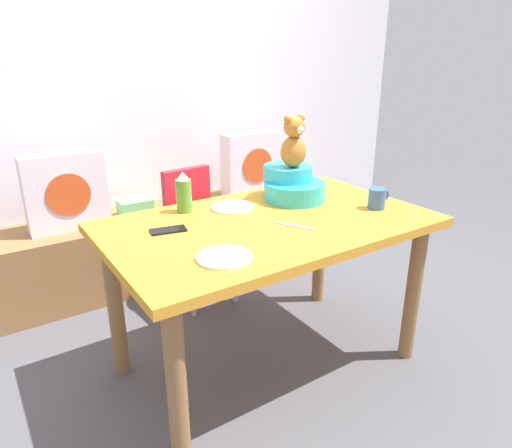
{
  "coord_description": "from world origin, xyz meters",
  "views": [
    {
      "loc": [
        -1.06,
        -1.5,
        1.41
      ],
      "look_at": [
        0.0,
        0.1,
        0.69
      ],
      "focal_mm": 31.9,
      "sensor_mm": 36.0,
      "label": 1
    }
  ],
  "objects_px": {
    "ketchup_bottle": "(184,193)",
    "dinner_plate_far": "(232,207)",
    "pillow_floral_right": "(252,164)",
    "dining_table": "(269,242)",
    "book_stack": "(135,207)",
    "teddy_bear": "(294,143)",
    "pillow_floral_left": "(66,192)",
    "highchair": "(200,218)",
    "infant_seat_teal": "(292,185)",
    "coffee_mug": "(377,198)",
    "cell_phone": "(168,230)",
    "dinner_plate_near": "(224,257)"
  },
  "relations": [
    {
      "from": "highchair",
      "to": "infant_seat_teal",
      "type": "height_order",
      "value": "infant_seat_teal"
    },
    {
      "from": "pillow_floral_left",
      "to": "dinner_plate_far",
      "type": "relative_size",
      "value": 2.2
    },
    {
      "from": "pillow_floral_left",
      "to": "dinner_plate_far",
      "type": "xyz_separation_m",
      "value": [
        0.55,
        -0.93,
        0.07
      ]
    },
    {
      "from": "dining_table",
      "to": "dinner_plate_far",
      "type": "height_order",
      "value": "dinner_plate_far"
    },
    {
      "from": "book_stack",
      "to": "dinner_plate_near",
      "type": "xyz_separation_m",
      "value": [
        -0.16,
        -1.41,
        0.24
      ]
    },
    {
      "from": "pillow_floral_right",
      "to": "pillow_floral_left",
      "type": "bearing_deg",
      "value": 180.0
    },
    {
      "from": "book_stack",
      "to": "dining_table",
      "type": "height_order",
      "value": "dining_table"
    },
    {
      "from": "pillow_floral_left",
      "to": "cell_phone",
      "type": "xyz_separation_m",
      "value": [
        0.18,
        -1.04,
        0.06
      ]
    },
    {
      "from": "cell_phone",
      "to": "ketchup_bottle",
      "type": "bearing_deg",
      "value": -29.21
    },
    {
      "from": "cell_phone",
      "to": "teddy_bear",
      "type": "bearing_deg",
      "value": -72.57
    },
    {
      "from": "pillow_floral_right",
      "to": "cell_phone",
      "type": "bearing_deg",
      "value": -136.21
    },
    {
      "from": "dinner_plate_far",
      "to": "dining_table",
      "type": "bearing_deg",
      "value": -77.15
    },
    {
      "from": "ketchup_bottle",
      "to": "dinner_plate_far",
      "type": "relative_size",
      "value": 0.92
    },
    {
      "from": "teddy_bear",
      "to": "highchair",
      "type": "bearing_deg",
      "value": 113.61
    },
    {
      "from": "pillow_floral_right",
      "to": "dining_table",
      "type": "bearing_deg",
      "value": -119.98
    },
    {
      "from": "pillow_floral_left",
      "to": "ketchup_bottle",
      "type": "relative_size",
      "value": 2.38
    },
    {
      "from": "pillow_floral_right",
      "to": "coffee_mug",
      "type": "relative_size",
      "value": 3.67
    },
    {
      "from": "infant_seat_teal",
      "to": "coffee_mug",
      "type": "height_order",
      "value": "infant_seat_teal"
    },
    {
      "from": "infant_seat_teal",
      "to": "ketchup_bottle",
      "type": "relative_size",
      "value": 1.78
    },
    {
      "from": "pillow_floral_left",
      "to": "cell_phone",
      "type": "height_order",
      "value": "pillow_floral_left"
    },
    {
      "from": "pillow_floral_right",
      "to": "highchair",
      "type": "distance_m",
      "value": 0.77
    },
    {
      "from": "ketchup_bottle",
      "to": "teddy_bear",
      "type": "bearing_deg",
      "value": -12.48
    },
    {
      "from": "infant_seat_teal",
      "to": "cell_phone",
      "type": "bearing_deg",
      "value": -174.29
    },
    {
      "from": "infant_seat_teal",
      "to": "cell_phone",
      "type": "distance_m",
      "value": 0.69
    },
    {
      "from": "highchair",
      "to": "cell_phone",
      "type": "height_order",
      "value": "highchair"
    },
    {
      "from": "dining_table",
      "to": "coffee_mug",
      "type": "height_order",
      "value": "coffee_mug"
    },
    {
      "from": "teddy_bear",
      "to": "cell_phone",
      "type": "xyz_separation_m",
      "value": [
        -0.69,
        -0.07,
        -0.27
      ]
    },
    {
      "from": "pillow_floral_left",
      "to": "pillow_floral_right",
      "type": "distance_m",
      "value": 1.26
    },
    {
      "from": "pillow_floral_right",
      "to": "dinner_plate_far",
      "type": "distance_m",
      "value": 1.18
    },
    {
      "from": "teddy_bear",
      "to": "book_stack",
      "type": "bearing_deg",
      "value": 115.5
    },
    {
      "from": "pillow_floral_left",
      "to": "infant_seat_teal",
      "type": "relative_size",
      "value": 1.33
    },
    {
      "from": "infant_seat_teal",
      "to": "dinner_plate_far",
      "type": "relative_size",
      "value": 1.65
    },
    {
      "from": "pillow_floral_left",
      "to": "dinner_plate_far",
      "type": "height_order",
      "value": "pillow_floral_left"
    },
    {
      "from": "ketchup_bottle",
      "to": "highchair",
      "type": "bearing_deg",
      "value": 56.74
    },
    {
      "from": "dinner_plate_near",
      "to": "pillow_floral_right",
      "type": "bearing_deg",
      "value": 53.69
    },
    {
      "from": "highchair",
      "to": "dinner_plate_far",
      "type": "height_order",
      "value": "highchair"
    },
    {
      "from": "infant_seat_teal",
      "to": "teddy_bear",
      "type": "distance_m",
      "value": 0.21
    },
    {
      "from": "pillow_floral_left",
      "to": "teddy_bear",
      "type": "relative_size",
      "value": 1.76
    },
    {
      "from": "book_stack",
      "to": "dining_table",
      "type": "xyz_separation_m",
      "value": [
        0.2,
        -1.17,
        0.13
      ]
    },
    {
      "from": "infant_seat_teal",
      "to": "highchair",
      "type": "bearing_deg",
      "value": 113.63
    },
    {
      "from": "pillow_floral_right",
      "to": "book_stack",
      "type": "xyz_separation_m",
      "value": [
        -0.86,
        0.02,
        -0.17
      ]
    },
    {
      "from": "ketchup_bottle",
      "to": "dinner_plate_far",
      "type": "bearing_deg",
      "value": -21.23
    },
    {
      "from": "highchair",
      "to": "coffee_mug",
      "type": "relative_size",
      "value": 6.58
    },
    {
      "from": "book_stack",
      "to": "dinner_plate_far",
      "type": "height_order",
      "value": "dinner_plate_far"
    },
    {
      "from": "highchair",
      "to": "dinner_plate_far",
      "type": "bearing_deg",
      "value": -99.01
    },
    {
      "from": "pillow_floral_left",
      "to": "dining_table",
      "type": "distance_m",
      "value": 1.3
    },
    {
      "from": "book_stack",
      "to": "dining_table",
      "type": "relative_size",
      "value": 0.14
    },
    {
      "from": "pillow_floral_left",
      "to": "infant_seat_teal",
      "type": "bearing_deg",
      "value": -48.07
    },
    {
      "from": "ketchup_bottle",
      "to": "dinner_plate_near",
      "type": "relative_size",
      "value": 0.92
    },
    {
      "from": "pillow_floral_left",
      "to": "dinner_plate_near",
      "type": "height_order",
      "value": "pillow_floral_left"
    }
  ]
}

